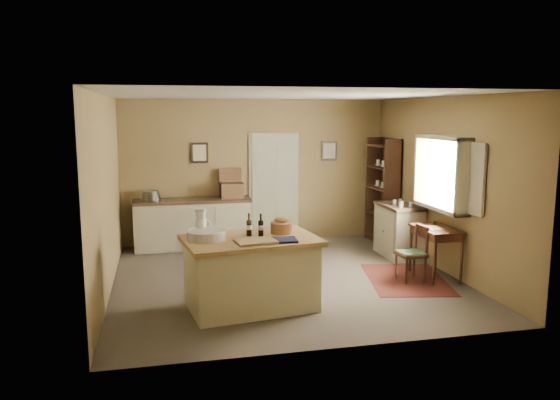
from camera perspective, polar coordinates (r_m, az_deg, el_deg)
The scene contains 16 objects.
ground at distance 8.24m, azimuth 0.54°, elevation -8.19°, with size 5.00×5.00×0.00m, color brown.
wall_back at distance 10.38m, azimuth -2.57°, elevation 3.01°, with size 5.00×0.10×2.70m, color olive.
wall_front at distance 5.58m, azimuth 6.37°, elevation -2.37°, with size 5.00×0.10×2.70m, color olive.
wall_left at distance 7.78m, azimuth -17.69°, elevation 0.53°, with size 0.10×5.00×2.70m, color olive.
wall_right at distance 8.85m, azimuth 16.53°, elevation 1.58°, with size 0.10×5.00×2.70m, color olive.
ceiling at distance 7.87m, azimuth 0.57°, elevation 10.91°, with size 5.00×5.00×0.00m, color silver.
door at distance 10.45m, azimuth -0.64°, elevation 1.44°, with size 0.97×0.06×2.11m, color #A8AF91.
framed_prints at distance 10.36m, azimuth -1.47°, elevation 5.06°, with size 2.82×0.02×0.38m.
window at distance 8.62m, azimuth 16.78°, elevation 2.71°, with size 0.25×1.99×1.12m.
work_island at distance 6.94m, azimuth -3.15°, elevation -7.40°, with size 1.78×1.29×1.20m.
sideboard at distance 10.08m, azimuth -9.06°, elevation -2.28°, with size 2.11×0.60×1.18m.
rug at distance 8.41m, azimuth 13.05°, elevation -8.06°, with size 1.10×1.60×0.01m, color #471614.
writing_desk at distance 8.44m, azimuth 15.98°, elevation -3.48°, with size 0.51×0.83×0.82m.
desk_chair at distance 8.26m, azimuth 13.52°, elevation -5.52°, with size 0.37×0.37×0.80m, color black, non-canonical shape.
right_cabinet at distance 9.60m, azimuth 12.29°, elevation -3.09°, with size 0.55×0.99×0.99m.
shelving_unit at distance 10.46m, azimuth 10.89°, elevation 0.93°, with size 0.34×0.89×1.99m.
Camera 1 is at (-1.78, -7.67, 2.46)m, focal length 35.00 mm.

